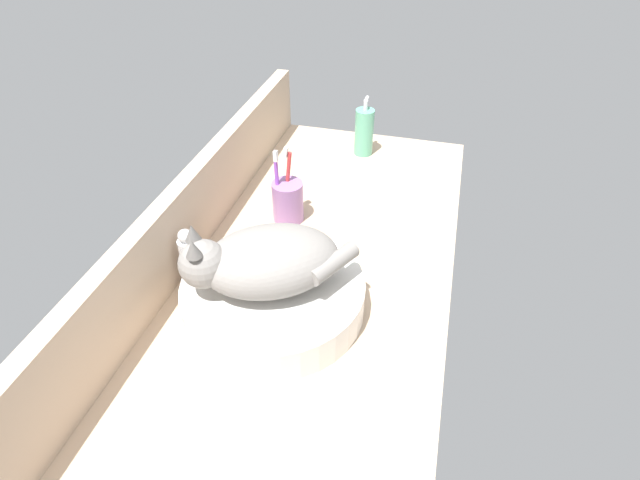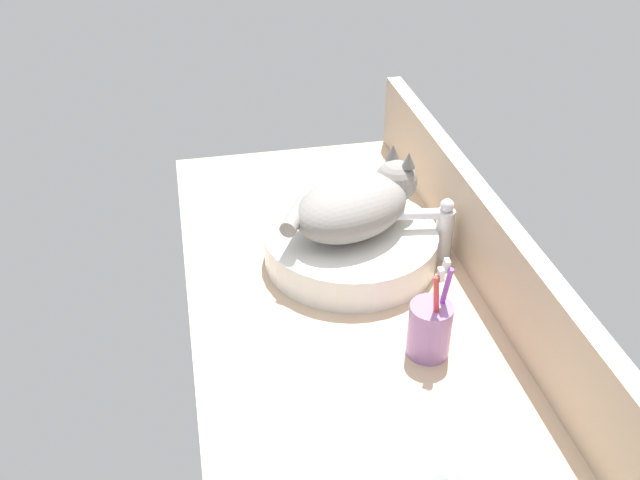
{
  "view_description": "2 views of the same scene",
  "coord_description": "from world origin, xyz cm",
  "views": [
    {
      "loc": [
        -77.83,
        -22.13,
        71.59
      ],
      "look_at": [
        -4.29,
        -2.57,
        11.0
      ],
      "focal_mm": 28.0,
      "sensor_mm": 36.0,
      "label": 1
    },
    {
      "loc": [
        100.62,
        -26.04,
        84.91
      ],
      "look_at": [
        -5.61,
        -4.03,
        11.43
      ],
      "focal_mm": 40.0,
      "sensor_mm": 36.0,
      "label": 2
    }
  ],
  "objects": [
    {
      "name": "ground_plane",
      "position": [
        0.0,
        0.0,
        -2.0
      ],
      "size": [
        130.16,
        58.52,
        4.0
      ],
      "primitive_type": "cube",
      "color": "tan"
    },
    {
      "name": "backsplash_panel",
      "position": [
        0.0,
        27.46,
        8.88
      ],
      "size": [
        130.16,
        3.6,
        17.77
      ],
      "primitive_type": "cube",
      "color": "tan",
      "rests_on": "ground_plane"
    },
    {
      "name": "sink_basin",
      "position": [
        -14.09,
        4.01,
        3.48
      ],
      "size": [
        34.89,
        34.89,
        6.96
      ],
      "primitive_type": "cylinder",
      "color": "silver",
      "rests_on": "ground_plane"
    },
    {
      "name": "cat",
      "position": [
        -14.79,
        5.19,
        12.72
      ],
      "size": [
        26.68,
        30.19,
        14.0
      ],
      "color": "gray",
      "rests_on": "sink_basin"
    },
    {
      "name": "faucet",
      "position": [
        -11.43,
        21.53,
        7.3
      ],
      "size": [
        4.39,
        11.85,
        13.6
      ],
      "color": "silver",
      "rests_on": "ground_plane"
    },
    {
      "name": "soap_dispenser",
      "position": [
        52.19,
        -0.63,
        6.87
      ],
      "size": [
        5.37,
        5.37,
        16.77
      ],
      "color": "#60B793",
      "rests_on": "ground_plane"
    },
    {
      "name": "toothbrush_cup",
      "position": [
        15.28,
        10.6,
        5.29
      ],
      "size": [
        7.37,
        7.37,
        18.69
      ],
      "color": "#996BA8",
      "rests_on": "ground_plane"
    }
  ]
}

